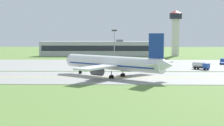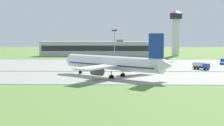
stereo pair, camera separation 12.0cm
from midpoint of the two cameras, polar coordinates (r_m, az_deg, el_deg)
ground_plane at (r=95.72m, az=-0.76°, el=-2.52°), size 500.00×500.00×0.00m
taxiway_strip at (r=95.71m, az=-0.76°, el=-2.49°), size 240.00×28.00×0.10m
apron_pad at (r=137.55m, az=4.07°, el=-0.27°), size 140.00×52.00×0.10m
taxiway_centreline at (r=95.70m, az=-0.76°, el=-2.46°), size 220.00×0.60×0.01m
airplane_lead at (r=95.65m, az=0.23°, el=-0.04°), size 33.28×29.33×12.70m
service_truck_baggage at (r=121.19m, az=15.08°, el=-0.41°), size 5.72×5.66×2.65m
service_truck_fuel at (r=146.46m, az=18.54°, el=0.24°), size 3.61×6.71×2.59m
service_truck_catering at (r=143.81m, az=-3.01°, el=0.41°), size 4.66×6.65×2.59m
terminal_building at (r=194.42m, az=-2.51°, el=2.47°), size 66.26×8.92×9.70m
control_tower at (r=197.24m, az=10.92°, el=5.83°), size 7.60×7.60×26.50m
apron_light_mast at (r=152.08m, az=0.44°, el=3.73°), size 2.40×0.50×14.70m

